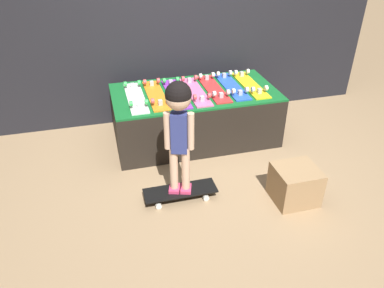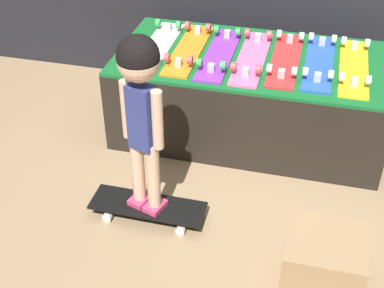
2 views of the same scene
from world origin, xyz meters
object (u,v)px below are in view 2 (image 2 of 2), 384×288
at_px(skateboard_white_on_rack, 158,45).
at_px(skateboard_red_on_rack, 286,58).
at_px(skateboard_yellow_on_rack, 354,66).
at_px(child, 140,94).
at_px(storage_box, 322,264).
at_px(skateboard_blue_on_rack, 319,61).
at_px(skateboard_purple_on_rack, 220,53).
at_px(skateboard_pink_on_rack, 252,57).
at_px(skateboard_on_floor, 148,207).
at_px(skateboard_orange_on_rack, 189,48).

height_order(skateboard_white_on_rack, skateboard_red_on_rack, same).
relative_size(skateboard_yellow_on_rack, child, 0.74).
bearing_deg(storage_box, skateboard_white_on_rack, 133.66).
height_order(skateboard_blue_on_rack, storage_box, skateboard_blue_on_rack).
distance_m(skateboard_purple_on_rack, skateboard_red_on_rack, 0.42).
height_order(skateboard_red_on_rack, skateboard_blue_on_rack, same).
height_order(skateboard_pink_on_rack, skateboard_red_on_rack, same).
relative_size(skateboard_white_on_rack, storage_box, 2.06).
xyz_separation_m(skateboard_pink_on_rack, skateboard_on_floor, (-0.40, -0.97, -0.51)).
distance_m(skateboard_white_on_rack, skateboard_on_floor, 1.13).
bearing_deg(skateboard_purple_on_rack, child, -101.24).
relative_size(skateboard_pink_on_rack, skateboard_blue_on_rack, 1.00).
bearing_deg(skateboard_pink_on_rack, skateboard_yellow_on_rack, 2.59).
height_order(skateboard_white_on_rack, skateboard_orange_on_rack, same).
relative_size(skateboard_red_on_rack, skateboard_blue_on_rack, 1.00).
distance_m(skateboard_orange_on_rack, storage_box, 1.65).
bearing_deg(skateboard_purple_on_rack, skateboard_yellow_on_rack, 2.05).
bearing_deg(skateboard_orange_on_rack, child, -89.05).
relative_size(skateboard_white_on_rack, skateboard_yellow_on_rack, 1.00).
relative_size(skateboard_red_on_rack, skateboard_on_floor, 1.17).
xyz_separation_m(child, storage_box, (0.96, -0.27, -0.64)).
distance_m(skateboard_white_on_rack, skateboard_red_on_rack, 0.84).
bearing_deg(skateboard_orange_on_rack, skateboard_pink_on_rack, -2.30).
xyz_separation_m(skateboard_red_on_rack, skateboard_on_floor, (-0.61, -1.00, -0.51)).
relative_size(skateboard_pink_on_rack, skateboard_yellow_on_rack, 1.00).
distance_m(skateboard_pink_on_rack, child, 1.07).
bearing_deg(skateboard_orange_on_rack, skateboard_yellow_on_rack, 0.64).
bearing_deg(skateboard_yellow_on_rack, skateboard_on_floor, -135.84).
distance_m(skateboard_yellow_on_rack, skateboard_on_floor, 1.52).
bearing_deg(skateboard_white_on_rack, skateboard_red_on_rack, 1.36).
distance_m(skateboard_blue_on_rack, child, 1.32).
bearing_deg(storage_box, skateboard_yellow_on_rack, 87.10).
height_order(skateboard_pink_on_rack, storage_box, skateboard_pink_on_rack).
distance_m(skateboard_white_on_rack, skateboard_purple_on_rack, 0.42).
height_order(skateboard_yellow_on_rack, skateboard_on_floor, skateboard_yellow_on_rack).
height_order(skateboard_orange_on_rack, skateboard_purple_on_rack, same).
relative_size(skateboard_blue_on_rack, storage_box, 2.06).
xyz_separation_m(skateboard_pink_on_rack, storage_box, (0.56, -1.24, -0.42)).
relative_size(skateboard_orange_on_rack, skateboard_yellow_on_rack, 1.00).
height_order(skateboard_purple_on_rack, skateboard_pink_on_rack, same).
bearing_deg(child, skateboard_purple_on_rack, 96.50).
height_order(skateboard_purple_on_rack, skateboard_red_on_rack, same).
xyz_separation_m(skateboard_on_floor, child, (-0.00, 0.00, 0.73)).
bearing_deg(skateboard_blue_on_rack, skateboard_orange_on_rack, -178.44).
distance_m(skateboard_white_on_rack, skateboard_yellow_on_rack, 1.25).
distance_m(skateboard_orange_on_rack, skateboard_on_floor, 1.11).
height_order(skateboard_purple_on_rack, skateboard_on_floor, skateboard_purple_on_rack).
bearing_deg(skateboard_yellow_on_rack, child, -135.84).
bearing_deg(skateboard_blue_on_rack, skateboard_pink_on_rack, -174.59).
bearing_deg(skateboard_blue_on_rack, skateboard_on_floor, -129.06).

